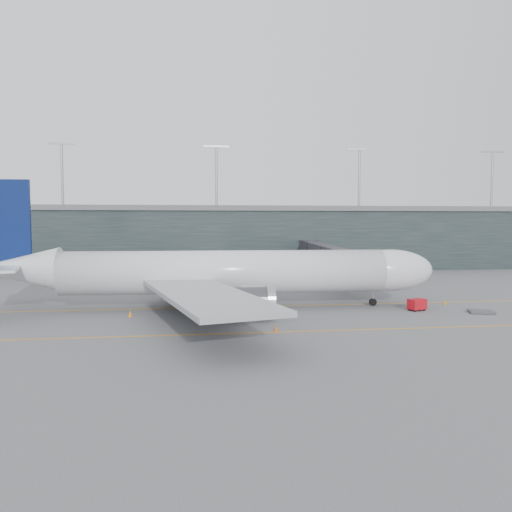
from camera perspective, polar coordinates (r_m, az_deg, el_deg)
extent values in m
plane|color=#525156|center=(71.87, -6.53, -5.35)|extent=(320.00, 320.00, 0.00)
cube|color=orange|center=(67.92, -6.47, -5.89)|extent=(160.00, 0.25, 0.02)
cube|color=orange|center=(52.23, -6.18, -8.89)|extent=(160.00, 0.25, 0.02)
cube|color=orange|center=(91.85, -3.60, -3.28)|extent=(0.25, 60.00, 0.02)
cube|color=black|center=(129.00, -6.96, 1.91)|extent=(240.00, 35.00, 14.00)
cube|color=#595B5F|center=(128.95, -6.99, 5.29)|extent=(240.00, 36.00, 1.20)
cylinder|color=#9E9EA3|center=(122.83, -21.28, 8.57)|extent=(0.60, 0.60, 14.00)
cylinder|color=#9E9EA3|center=(119.51, -4.56, 8.96)|extent=(0.60, 0.60, 14.00)
cylinder|color=#9E9EA3|center=(126.22, 11.71, 8.63)|extent=(0.60, 0.60, 14.00)
cylinder|color=#9E9EA3|center=(141.52, 25.35, 7.82)|extent=(0.60, 0.60, 14.00)
cylinder|color=silver|center=(66.49, -3.54, -1.83)|extent=(42.65, 6.93, 5.73)
ellipsoid|color=silver|center=(71.07, 15.03, -1.58)|extent=(12.19, 6.07, 5.73)
cone|color=silver|center=(70.50, -25.47, -1.35)|extent=(10.32, 5.79, 5.50)
cube|color=#92959A|center=(66.72, -4.33, -3.73)|extent=(14.91, 5.04, 1.85)
cube|color=black|center=(72.31, 17.64, -0.80)|extent=(2.11, 2.83, 0.74)
cube|color=#92959A|center=(52.34, -5.96, -4.45)|extent=(14.71, 28.02, 0.51)
cylinder|color=#3B3B41|center=(58.23, -1.36, -5.13)|extent=(6.56, 3.42, 3.23)
cube|color=#92959A|center=(80.79, -5.91, -1.47)|extent=(16.04, 28.06, 0.51)
cylinder|color=#3B3B41|center=(75.58, -2.39, -3.02)|extent=(6.56, 3.42, 3.23)
cube|color=#09174B|center=(70.72, -26.67, 3.35)|extent=(6.02, 0.63, 11.09)
cube|color=silver|center=(75.55, -24.85, -0.65)|extent=(7.25, 9.42, 0.32)
cylinder|color=black|center=(70.84, 13.21, -5.15)|extent=(1.03, 0.40, 1.02)
cylinder|color=#9E9EA3|center=(70.73, 13.22, -4.59)|extent=(0.28, 0.28, 2.40)
cylinder|color=black|center=(62.65, -6.76, -6.18)|extent=(1.21, 0.50, 1.20)
cylinder|color=black|center=(71.40, -6.64, -4.92)|extent=(1.21, 0.50, 1.20)
cube|color=#2C2B30|center=(76.66, 10.72, -0.54)|extent=(3.92, 4.33, 3.17)
cube|color=#2C2B30|center=(85.78, 9.22, -0.05)|extent=(3.92, 14.89, 2.83)
cube|color=#2C2B30|center=(100.18, 7.42, 0.54)|extent=(4.20, 14.91, 2.94)
cube|color=#2C2B30|center=(114.65, 6.07, 0.99)|extent=(4.49, 14.93, 3.06)
cylinder|color=#9E9EA3|center=(86.87, 9.08, -2.32)|extent=(0.57, 0.57, 4.30)
cube|color=#3B3B41|center=(87.08, 9.07, -3.47)|extent=(2.38, 1.86, 0.79)
cylinder|color=#2C2B30|center=(114.09, 4.65, 0.98)|extent=(4.53, 4.53, 3.40)
cylinder|color=#2C2B30|center=(114.34, 4.64, -0.83)|extent=(2.04, 2.04, 4.08)
cube|color=#AF0C17|center=(68.54, 17.92, -5.25)|extent=(2.57, 2.10, 1.31)
cylinder|color=black|center=(67.73, 17.74, -5.92)|extent=(0.43, 0.28, 0.40)
cylinder|color=black|center=(68.88, 18.68, -5.77)|extent=(0.43, 0.28, 0.40)
cylinder|color=black|center=(68.42, 17.14, -5.80)|extent=(0.43, 0.28, 0.40)
cylinder|color=black|center=(69.56, 18.08, -5.66)|extent=(0.43, 0.28, 0.40)
cube|color=#3D3E43|center=(69.81, 24.33, -5.81)|extent=(3.47, 3.08, 0.29)
cube|color=#3B3B41|center=(80.88, -9.16, -4.21)|extent=(2.72, 2.48, 0.22)
cube|color=silver|center=(80.74, -9.17, -3.51)|extent=(2.27, 2.21, 1.66)
cube|color=navy|center=(80.64, -9.18, -2.90)|extent=(2.34, 2.28, 0.09)
cube|color=#3B3B41|center=(83.96, -8.39, -3.90)|extent=(2.29, 1.86, 0.22)
cube|color=#A6AAB2|center=(83.82, -8.40, -3.22)|extent=(1.84, 1.73, 1.66)
cube|color=navy|center=(83.72, -8.40, -2.64)|extent=(1.90, 1.79, 0.09)
cube|color=#3B3B41|center=(83.34, -7.54, -3.96)|extent=(2.26, 1.96, 0.20)
cube|color=#A7AAB3|center=(83.22, -7.54, -3.36)|extent=(1.85, 1.78, 1.47)
cube|color=navy|center=(83.13, -7.55, -2.84)|extent=(1.91, 1.84, 0.08)
cone|color=orange|center=(74.85, 20.79, -4.93)|extent=(0.45, 0.45, 0.72)
cone|color=#E3580C|center=(52.97, 2.30, -8.31)|extent=(0.44, 0.44, 0.70)
cone|color=#D6590B|center=(82.01, 0.52, -3.88)|extent=(0.49, 0.49, 0.78)
cone|color=orange|center=(63.00, -14.19, -6.41)|extent=(0.50, 0.50, 0.79)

